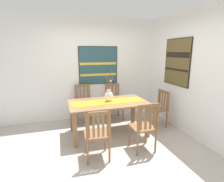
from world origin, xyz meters
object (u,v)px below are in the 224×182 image
dining_table (108,107)px  painting_on_side_wall (177,62)px  chair_1 (83,103)px  painting_on_back_wall (98,65)px  chair_0 (97,133)px  chair_4 (114,101)px  chair_3 (144,126)px  chair_2 (158,108)px  centerpiece_vase (109,95)px

dining_table → painting_on_side_wall: size_ratio=1.57×
chair_1 → painting_on_back_wall: 1.09m
chair_0 → chair_1: bearing=89.6°
chair_4 → chair_3: bearing=-89.0°
chair_0 → painting_on_side_wall: size_ratio=0.84×
chair_2 → chair_3: bearing=-133.3°
chair_0 → chair_4: 1.94m
chair_2 → chair_3: 1.25m
chair_2 → painting_on_back_wall: bearing=138.6°
dining_table → chair_4: 0.95m
chair_0 → chair_2: size_ratio=1.02×
chair_2 → painting_on_side_wall: size_ratio=0.82×
chair_4 → painting_on_side_wall: 1.88m
chair_3 → painting_on_side_wall: size_ratio=0.87×
painting_on_back_wall → centerpiece_vase: bearing=-91.2°
chair_1 → painting_on_back_wall: (0.48, 0.25, 0.94)m
chair_0 → chair_1: size_ratio=0.93×
chair_3 → chair_1: bearing=116.3°
painting_on_side_wall → chair_3: bearing=-145.7°
chair_0 → chair_4: chair_4 is taller
dining_table → chair_0: 1.02m
chair_4 → chair_1: bearing=178.7°
chair_1 → painting_on_side_wall: size_ratio=0.90×
chair_0 → chair_3: chair_3 is taller
painting_on_back_wall → painting_on_side_wall: (1.62, -1.15, 0.13)m
dining_table → painting_on_side_wall: painting_on_side_wall is taller
chair_0 → painting_on_back_wall: bearing=76.3°
chair_4 → painting_on_back_wall: 1.06m
dining_table → centerpiece_vase: size_ratio=2.33×
dining_table → chair_0: bearing=-116.5°
chair_4 → painting_on_back_wall: size_ratio=0.90×
dining_table → painting_on_side_wall: 1.91m
dining_table → chair_4: bearing=65.0°
chair_0 → painting_on_back_wall: (0.49, 2.02, 0.96)m
chair_1 → chair_3: 1.94m
dining_table → chair_1: (-0.44, 0.87, -0.13)m
chair_2 → chair_4: 1.20m
chair_0 → chair_2: (1.73, 0.93, -0.01)m
painting_on_side_wall → chair_1: bearing=156.8°
centerpiece_vase → chair_0: 1.11m
dining_table → chair_2: chair_2 is taller
chair_0 → chair_1: (0.01, 1.76, 0.02)m
centerpiece_vase → chair_0: (-0.47, -0.93, -0.39)m
dining_table → centerpiece_vase: centerpiece_vase is taller
chair_1 → painting_on_back_wall: bearing=27.9°
chair_4 → painting_on_back_wall: bearing=142.0°
chair_1 → chair_3: size_ratio=1.03×
dining_table → chair_1: 0.98m
centerpiece_vase → painting_on_side_wall: bearing=-2.3°
centerpiece_vase → painting_on_back_wall: size_ratio=0.69×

